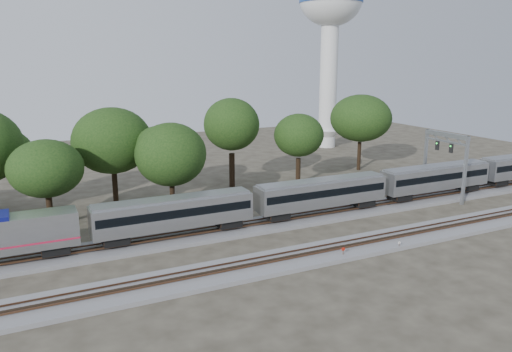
{
  "coord_description": "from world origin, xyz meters",
  "views": [
    {
      "loc": [
        -21.06,
        -41.83,
        18.54
      ],
      "look_at": [
        1.63,
        5.0,
        6.23
      ],
      "focal_mm": 35.0,
      "sensor_mm": 36.0,
      "label": 1
    }
  ],
  "objects": [
    {
      "name": "switch_lever",
      "position": [
        5.39,
        -5.75,
        0.15
      ],
      "size": [
        0.57,
        0.44,
        0.3
      ],
      "primitive_type": "cube",
      "rotation": [
        0.0,
        0.0,
        0.32
      ],
      "color": "#512D19",
      "rests_on": "ground"
    },
    {
      "name": "track_far",
      "position": [
        0.0,
        6.0,
        0.21
      ],
      "size": [
        160.0,
        5.0,
        0.73
      ],
      "color": "slate",
      "rests_on": "ground"
    },
    {
      "name": "tree_5",
      "position": [
        7.0,
        24.2,
        9.24
      ],
      "size": [
        9.41,
        9.41,
        13.26
      ],
      "color": "black",
      "rests_on": "ground"
    },
    {
      "name": "tree_6",
      "position": [
        16.3,
        20.82,
        7.5
      ],
      "size": [
        7.64,
        7.64,
        10.78
      ],
      "color": "black",
      "rests_on": "ground"
    },
    {
      "name": "tree_2",
      "position": [
        -18.57,
        15.87,
        6.82
      ],
      "size": [
        6.95,
        6.95,
        9.8
      ],
      "color": "black",
      "rests_on": "ground"
    },
    {
      "name": "signal_gantry",
      "position": [
        30.17,
        6.0,
        6.54
      ],
      "size": [
        0.62,
        7.38,
        8.97
      ],
      "color": "gray",
      "rests_on": "ground"
    },
    {
      "name": "track_near",
      "position": [
        0.0,
        -4.0,
        0.21
      ],
      "size": [
        160.0,
        5.0,
        0.73
      ],
      "color": "slate",
      "rests_on": "ground"
    },
    {
      "name": "tree_3",
      "position": [
        -10.5,
        20.83,
        8.59
      ],
      "size": [
        8.75,
        8.75,
        12.33
      ],
      "color": "black",
      "rests_on": "ground"
    },
    {
      "name": "tree_7",
      "position": [
        30.96,
        25.36,
        8.79
      ],
      "size": [
        8.95,
        8.95,
        12.62
      ],
      "color": "black",
      "rests_on": "ground"
    },
    {
      "name": "tree_4",
      "position": [
        -4.68,
        15.42,
        7.29
      ],
      "size": [
        7.43,
        7.43,
        10.47
      ],
      "color": "black",
      "rests_on": "ground"
    },
    {
      "name": "ground",
      "position": [
        0.0,
        0.0,
        0.0
      ],
      "size": [
        160.0,
        160.0,
        0.0
      ],
      "primitive_type": "plane",
      "color": "#383328",
      "rests_on": "ground"
    },
    {
      "name": "switch_stand_white",
      "position": [
        11.96,
        -6.21,
        0.57
      ],
      "size": [
        0.28,
        0.07,
        0.89
      ],
      "rotation": [
        0.0,
        0.0,
        -0.17
      ],
      "color": "#512D19",
      "rests_on": "ground"
    },
    {
      "name": "switch_stand_red",
      "position": [
        5.69,
        -5.58,
        0.71
      ],
      "size": [
        0.36,
        0.09,
        1.12
      ],
      "rotation": [
        0.0,
        0.0,
        -0.16
      ],
      "color": "#512D19",
      "rests_on": "ground"
    },
    {
      "name": "train",
      "position": [
        10.91,
        6.0,
        3.1
      ],
      "size": [
        86.84,
        2.99,
        4.41
      ],
      "color": "#B1B3B8",
      "rests_on": "ground"
    },
    {
      "name": "water_tower",
      "position": [
        38.71,
        46.82,
        26.33
      ],
      "size": [
        12.84,
        12.84,
        35.54
      ],
      "color": "silver",
      "rests_on": "ground"
    }
  ]
}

